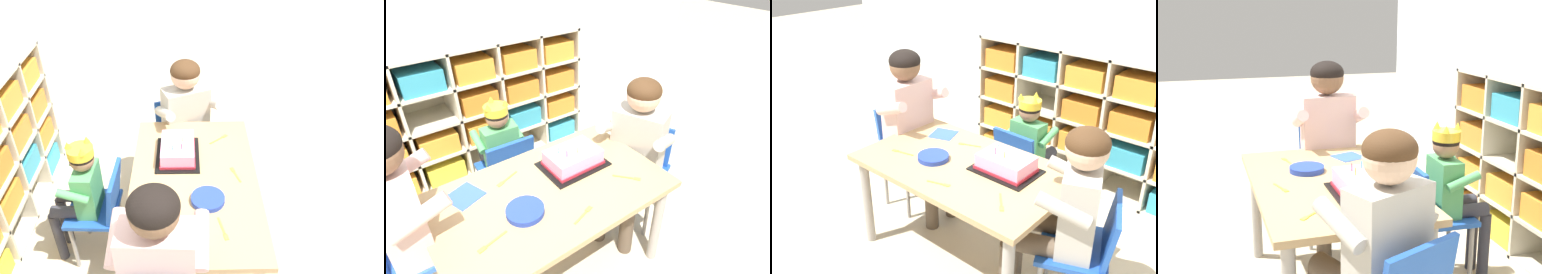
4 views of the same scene
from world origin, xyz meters
TOP-DOWN VIEW (x-y plane):
  - ground at (0.00, 0.00)m, footprint 16.00×16.00m
  - storage_cubby_shelf at (0.11, 1.25)m, footprint 1.77×0.37m
  - activity_table at (0.00, 0.00)m, footprint 1.14×0.69m
  - classroom_chair_blue at (0.02, 0.53)m, footprint 0.33×0.32m
  - child_with_crown at (0.02, 0.64)m, footprint 0.30×0.31m
  - classroom_chair_adult_side at (-0.66, 0.16)m, footprint 0.33×0.34m
  - adult_helper_seated at (-0.55, 0.16)m, footprint 0.44×0.42m
  - classroom_chair_guest_side at (0.71, 0.06)m, footprint 0.45×0.46m
  - guest_at_table_side at (0.61, 0.02)m, footprint 0.49×0.47m
  - birthday_cake_on_tray at (0.21, 0.09)m, footprint 0.34×0.25m
  - paper_plate_stack at (-0.17, -0.07)m, footprint 0.17×0.17m
  - paper_napkin_square at (-0.34, 0.20)m, footprint 0.19×0.19m
  - fork_beside_plate_stack at (0.04, -0.23)m, footprint 0.13×0.05m
  - fork_by_napkin at (0.37, -0.17)m, footprint 0.10×0.12m
  - fork_near_cake_tray at (-0.13, 0.19)m, footprint 0.13×0.06m
  - fork_at_table_front_edge at (-0.36, -0.13)m, footprint 0.14×0.05m

SIDE VIEW (x-z plane):
  - ground at x=0.00m, z-range 0.00..0.00m
  - classroom_chair_blue at x=0.02m, z-range 0.07..0.70m
  - classroom_chair_guest_side at x=0.71m, z-range 0.07..0.71m
  - classroom_chair_adult_side at x=-0.66m, z-range 0.11..0.81m
  - storage_cubby_shelf at x=0.11m, z-range 0.00..1.00m
  - activity_table at x=0.00m, z-range 0.22..0.82m
  - child_with_crown at x=0.02m, z-range 0.10..0.94m
  - paper_napkin_square at x=-0.34m, z-range 0.60..0.60m
  - fork_beside_plate_stack at x=0.04m, z-range 0.60..0.60m
  - fork_by_napkin at x=0.37m, z-range 0.60..0.60m
  - fork_at_table_front_edge at x=-0.36m, z-range 0.60..0.60m
  - fork_near_cake_tray at x=-0.13m, z-range 0.60..0.60m
  - guest_at_table_side at x=0.61m, z-range 0.11..1.10m
  - paper_plate_stack at x=-0.17m, z-range 0.60..0.62m
  - birthday_cake_on_tray at x=0.21m, z-range 0.57..0.70m
  - adult_helper_seated at x=-0.55m, z-range 0.14..1.23m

